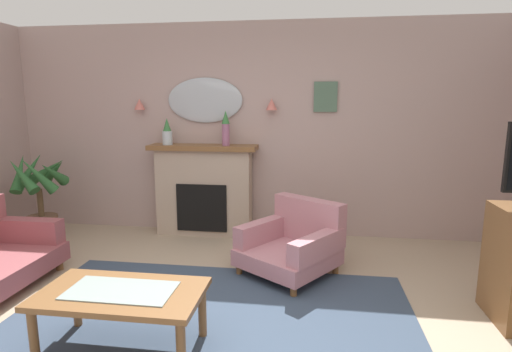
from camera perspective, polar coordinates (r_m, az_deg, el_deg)
The scene contains 12 objects.
wall_back at distance 5.20m, azimuth -0.34°, elevation 6.42°, with size 7.24×0.10×2.66m, color #B29993.
patterned_rug at distance 3.22m, azimuth -7.23°, elevation -21.20°, with size 3.20×2.40×0.01m, color #38475B.
fireplace at distance 5.22m, azimuth -7.31°, elevation -2.09°, with size 1.36×0.36×1.16m.
mantel_vase_right at distance 5.23m, azimuth -12.37°, elevation 5.94°, with size 0.12×0.12×0.33m.
mantel_vase_centre at distance 5.01m, azimuth -4.28°, elevation 6.79°, with size 0.10×0.10×0.43m.
wall_mirror at distance 5.24m, azimuth -7.19°, elevation 10.52°, with size 0.96×0.06×0.56m, color #B2BCC6.
wall_sconce_left at distance 5.47m, azimuth -16.06°, elevation 9.67°, with size 0.14×0.14×0.14m, color #D17066.
wall_sconce_right at distance 5.03m, azimuth 2.20°, elevation 10.03°, with size 0.14×0.14×0.14m, color #D17066.
framed_picture at distance 5.07m, azimuth 9.74°, elevation 10.91°, with size 0.28×0.03×0.36m, color #4C6B56.
coffee_table at distance 2.99m, azimuth -18.39°, elevation -16.03°, with size 1.10×0.60×0.45m.
armchair_near_fireplace at distance 4.13m, azimuth 5.35°, elevation -9.26°, with size 1.13×1.13×0.71m.
potted_plant_corner_palm at distance 5.59m, azimuth -28.10°, elevation -2.31°, with size 0.69×0.70×1.09m.
Camera 1 is at (0.75, -2.44, 1.69)m, focal length 28.46 mm.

